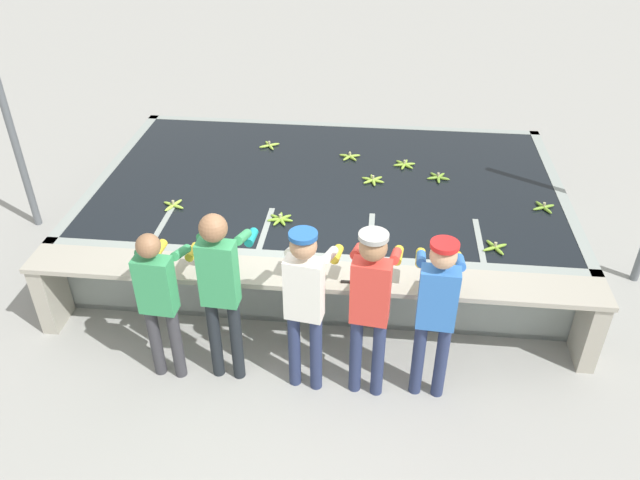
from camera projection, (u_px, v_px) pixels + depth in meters
The scene contains 20 objects.
ground_plane at pixel (308, 354), 6.10m from camera, with size 80.00×80.00×0.00m, color #999993.
wash_tank at pixel (328, 209), 7.62m from camera, with size 5.47×3.34×0.82m.
work_ledge at pixel (310, 291), 5.94m from camera, with size 5.47×0.45×0.82m.
worker_0 at pixel (159, 294), 5.42m from camera, with size 0.43×0.72×1.55m.
worker_1 at pixel (221, 282), 5.32m from camera, with size 0.43×0.73×1.75m.
worker_2 at pixel (305, 296), 5.24m from camera, with size 0.47×0.74×1.67m.
worker_3 at pixel (371, 299), 5.17m from camera, with size 0.46×0.74×1.71m.
worker_4 at pixel (437, 305), 5.17m from camera, with size 0.43×0.73×1.64m.
banana_bunch_floating_0 at pixel (438, 177), 7.39m from camera, with size 0.28×0.27×0.08m.
banana_bunch_floating_1 at pixel (173, 205), 6.84m from camera, with size 0.27×0.27×0.08m.
banana_bunch_floating_2 at pixel (495, 247), 6.16m from camera, with size 0.26×0.26×0.08m.
banana_bunch_floating_3 at pixel (544, 207), 6.81m from camera, with size 0.27×0.27×0.08m.
banana_bunch_floating_4 at pixel (280, 219), 6.60m from camera, with size 0.28×0.28×0.08m.
banana_bunch_floating_5 at pixel (269, 145), 8.12m from camera, with size 0.26×0.26×0.08m.
banana_bunch_floating_6 at pixel (404, 164), 7.67m from camera, with size 0.28×0.28×0.08m.
banana_bunch_floating_7 at pixel (373, 180), 7.33m from camera, with size 0.28×0.28×0.08m.
banana_bunch_floating_8 at pixel (350, 156), 7.86m from camera, with size 0.28×0.27×0.08m.
banana_bunch_ledge_0 at pixel (159, 262), 5.94m from camera, with size 0.27×0.28×0.08m.
knife_0 at pixel (354, 282), 5.70m from camera, with size 0.35×0.03×0.02m.
support_post_left at pixel (4, 107), 7.22m from camera, with size 0.09×0.09×3.20m.
Camera 1 is at (0.58, -4.42, 4.31)m, focal length 35.00 mm.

